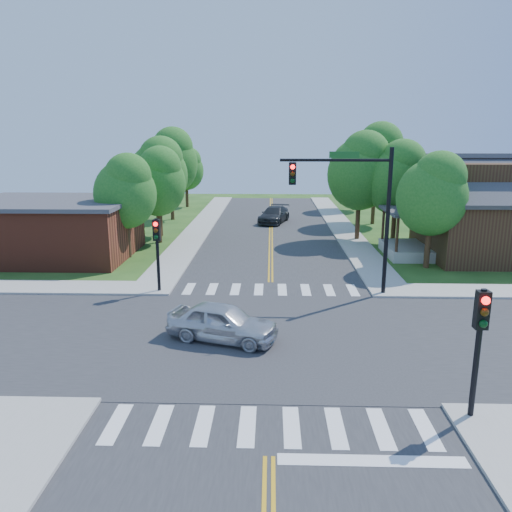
{
  "coord_description": "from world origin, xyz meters",
  "views": [
    {
      "loc": [
        0.01,
        -18.25,
        7.69
      ],
      "look_at": [
        -0.69,
        4.56,
        2.2
      ],
      "focal_mm": 35.0,
      "sensor_mm": 36.0,
      "label": 1
    }
  ],
  "objects_px": {
    "signal_mast_ne": "(353,198)",
    "car_silver": "(223,323)",
    "house_ne": "(505,206)",
    "signal_pole_nw": "(157,241)",
    "signal_pole_se": "(480,330)",
    "car_dgrey": "(274,215)"
  },
  "relations": [
    {
      "from": "signal_mast_ne",
      "to": "car_silver",
      "type": "height_order",
      "value": "signal_mast_ne"
    },
    {
      "from": "signal_mast_ne",
      "to": "house_ne",
      "type": "distance_m",
      "value": 14.23
    },
    {
      "from": "signal_pole_nw",
      "to": "signal_mast_ne",
      "type": "bearing_deg",
      "value": 0.07
    },
    {
      "from": "signal_mast_ne",
      "to": "signal_pole_nw",
      "type": "distance_m",
      "value": 9.76
    },
    {
      "from": "signal_mast_ne",
      "to": "signal_pole_nw",
      "type": "bearing_deg",
      "value": -179.93
    },
    {
      "from": "signal_pole_nw",
      "to": "car_silver",
      "type": "distance_m",
      "value": 7.29
    },
    {
      "from": "signal_pole_se",
      "to": "signal_mast_ne",
      "type": "bearing_deg",
      "value": 98.56
    },
    {
      "from": "signal_mast_ne",
      "to": "house_ne",
      "type": "xyz_separation_m",
      "value": [
        11.19,
        8.65,
        -1.52
      ]
    },
    {
      "from": "car_silver",
      "to": "car_dgrey",
      "type": "distance_m",
      "value": 27.03
    },
    {
      "from": "car_dgrey",
      "to": "car_silver",
      "type": "bearing_deg",
      "value": -79.21
    },
    {
      "from": "signal_mast_ne",
      "to": "signal_pole_nw",
      "type": "relative_size",
      "value": 1.89
    },
    {
      "from": "signal_pole_se",
      "to": "house_ne",
      "type": "xyz_separation_m",
      "value": [
        9.51,
        19.86,
        0.67
      ]
    },
    {
      "from": "signal_pole_se",
      "to": "signal_pole_nw",
      "type": "distance_m",
      "value": 15.84
    },
    {
      "from": "signal_mast_ne",
      "to": "car_silver",
      "type": "distance_m",
      "value": 9.23
    },
    {
      "from": "house_ne",
      "to": "car_dgrey",
      "type": "xyz_separation_m",
      "value": [
        -14.84,
        12.36,
        -2.61
      ]
    },
    {
      "from": "signal_pole_nw",
      "to": "car_silver",
      "type": "xyz_separation_m",
      "value": [
        3.78,
        -5.93,
        -1.93
      ]
    },
    {
      "from": "house_ne",
      "to": "car_dgrey",
      "type": "bearing_deg",
      "value": 140.2
    },
    {
      "from": "house_ne",
      "to": "car_silver",
      "type": "distance_m",
      "value": 22.5
    },
    {
      "from": "house_ne",
      "to": "car_dgrey",
      "type": "relative_size",
      "value": 2.46
    },
    {
      "from": "signal_pole_se",
      "to": "car_dgrey",
      "type": "distance_m",
      "value": 32.72
    },
    {
      "from": "signal_pole_se",
      "to": "house_ne",
      "type": "height_order",
      "value": "house_ne"
    },
    {
      "from": "signal_mast_ne",
      "to": "car_silver",
      "type": "bearing_deg",
      "value": -134.0
    }
  ]
}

